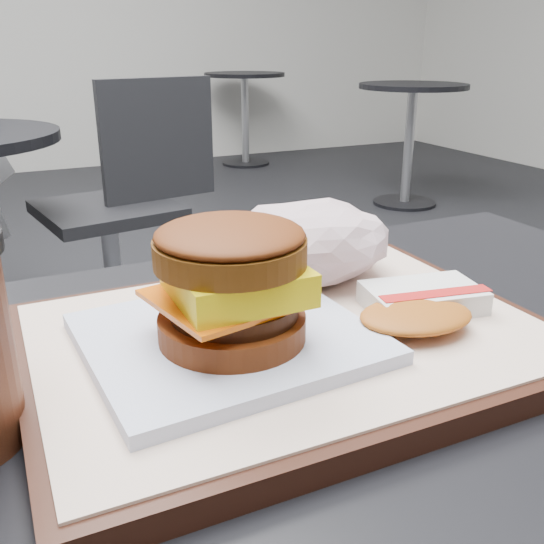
{
  "coord_description": "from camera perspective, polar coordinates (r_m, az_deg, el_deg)",
  "views": [
    {
      "loc": [
        -0.21,
        -0.3,
        0.99
      ],
      "look_at": [
        -0.04,
        0.06,
        0.83
      ],
      "focal_mm": 40.0,
      "sensor_mm": 36.0,
      "label": 1
    }
  ],
  "objects": [
    {
      "name": "breakfast_sandwich",
      "position": [
        0.41,
        -3.92,
        -2.31
      ],
      "size": [
        0.2,
        0.18,
        0.09
      ],
      "color": "white",
      "rests_on": "serving_tray"
    },
    {
      "name": "bg_table_far",
      "position": [
        5.23,
        -2.58,
        16.19
      ],
      "size": [
        0.66,
        0.66,
        0.75
      ],
      "color": "black",
      "rests_on": "ground"
    },
    {
      "name": "neighbor_chair",
      "position": [
        2.11,
        -13.58,
        7.21
      ],
      "size": [
        0.63,
        0.48,
        0.88
      ],
      "color": "#A6A6AB",
      "rests_on": "ground"
    },
    {
      "name": "bg_table_near",
      "position": [
        3.95,
        12.97,
        14.19
      ],
      "size": [
        0.66,
        0.66,
        0.75
      ],
      "color": "black",
      "rests_on": "ground"
    },
    {
      "name": "hash_brown",
      "position": [
        0.48,
        13.73,
        -3.08
      ],
      "size": [
        0.13,
        0.1,
        0.02
      ],
      "color": "silver",
      "rests_on": "serving_tray"
    },
    {
      "name": "crumpled_wrapper",
      "position": [
        0.54,
        3.43,
        2.86
      ],
      "size": [
        0.15,
        0.12,
        0.07
      ],
      "primitive_type": null,
      "color": "silver",
      "rests_on": "serving_tray"
    },
    {
      "name": "serving_tray",
      "position": [
        0.46,
        1.66,
        -6.49
      ],
      "size": [
        0.38,
        0.28,
        0.02
      ],
      "color": "black",
      "rests_on": "customer_table"
    }
  ]
}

